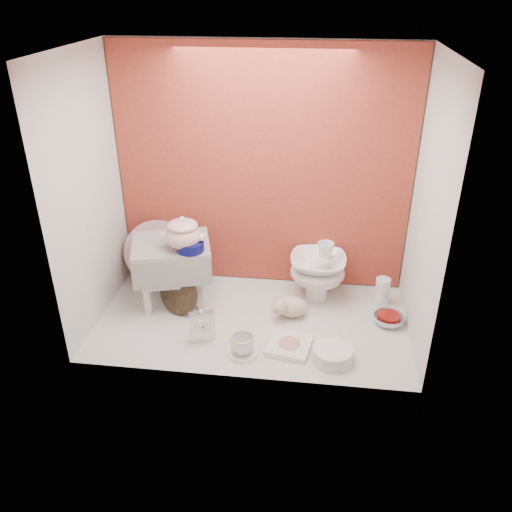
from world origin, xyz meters
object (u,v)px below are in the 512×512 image
(floral_platter, at_px, (157,251))
(gold_rim_teacup, at_px, (242,344))
(step_stool, at_px, (173,272))
(plush_pig, at_px, (292,306))
(soup_tureen, at_px, (183,233))
(porcelain_tower, at_px, (318,270))
(crystal_bowl, at_px, (389,320))
(mantel_clock, at_px, (202,325))
(dinner_plate_stack, at_px, (333,354))
(blue_white_vase, at_px, (172,265))

(floral_platter, distance_m, gold_rim_teacup, 0.99)
(step_stool, bearing_deg, plush_pig, -23.27)
(soup_tureen, bearing_deg, gold_rim_teacup, -45.93)
(porcelain_tower, bearing_deg, soup_tureen, -165.03)
(floral_platter, xyz_separation_m, plush_pig, (0.91, -0.33, -0.14))
(step_stool, relative_size, porcelain_tower, 1.17)
(gold_rim_teacup, distance_m, crystal_bowl, 0.89)
(mantel_clock, distance_m, dinner_plate_stack, 0.72)
(gold_rim_teacup, bearing_deg, porcelain_tower, 58.73)
(crystal_bowl, bearing_deg, floral_platter, 167.37)
(crystal_bowl, bearing_deg, soup_tureen, 178.40)
(plush_pig, bearing_deg, crystal_bowl, -16.77)
(soup_tureen, height_order, floral_platter, soup_tureen)
(blue_white_vase, relative_size, crystal_bowl, 1.41)
(blue_white_vase, height_order, dinner_plate_stack, blue_white_vase)
(soup_tureen, relative_size, crystal_bowl, 1.35)
(step_stool, distance_m, crystal_bowl, 1.32)
(dinner_plate_stack, bearing_deg, gold_rim_teacup, -179.09)
(floral_platter, height_order, mantel_clock, floral_platter)
(plush_pig, height_order, gold_rim_teacup, plush_pig)
(step_stool, distance_m, gold_rim_teacup, 0.71)
(gold_rim_teacup, bearing_deg, plush_pig, 58.31)
(floral_platter, height_order, porcelain_tower, floral_platter)
(mantel_clock, distance_m, crystal_bowl, 1.08)
(crystal_bowl, bearing_deg, mantel_clock, -164.49)
(blue_white_vase, bearing_deg, gold_rim_teacup, -50.23)
(step_stool, relative_size, soup_tureen, 1.85)
(step_stool, height_order, blue_white_vase, step_stool)
(dinner_plate_stack, bearing_deg, step_stool, 154.22)
(plush_pig, bearing_deg, blue_white_vase, 143.31)
(floral_platter, distance_m, mantel_clock, 0.76)
(step_stool, bearing_deg, soup_tureen, -49.62)
(blue_white_vase, distance_m, dinner_plate_stack, 1.25)
(mantel_clock, xyz_separation_m, gold_rim_teacup, (0.24, -0.09, -0.04))
(soup_tureen, height_order, gold_rim_teacup, soup_tureen)
(porcelain_tower, bearing_deg, step_stool, -170.84)
(mantel_clock, xyz_separation_m, crystal_bowl, (1.04, 0.29, -0.07))
(soup_tureen, relative_size, porcelain_tower, 0.63)
(soup_tureen, height_order, plush_pig, soup_tureen)
(mantel_clock, xyz_separation_m, porcelain_tower, (0.62, 0.53, 0.09))
(mantel_clock, bearing_deg, step_stool, 101.67)
(blue_white_vase, xyz_separation_m, dinner_plate_stack, (1.05, -0.67, -0.09))
(soup_tureen, xyz_separation_m, gold_rim_teacup, (0.40, -0.41, -0.44))
(mantel_clock, relative_size, dinner_plate_stack, 0.88)
(plush_pig, bearing_deg, mantel_clock, -164.68)
(mantel_clock, bearing_deg, floral_platter, 102.70)
(floral_platter, height_order, gold_rim_teacup, floral_platter)
(crystal_bowl, bearing_deg, dinner_plate_stack, -131.09)
(soup_tureen, bearing_deg, mantel_clock, -63.29)
(mantel_clock, xyz_separation_m, dinner_plate_stack, (0.72, -0.08, -0.06))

